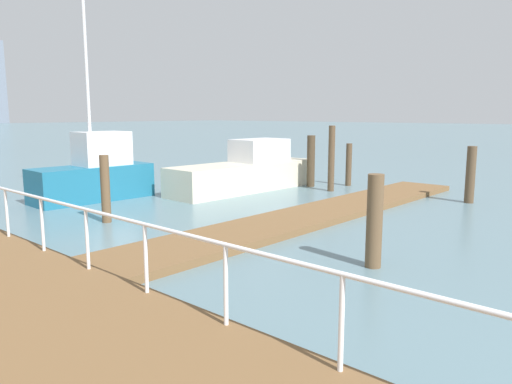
{
  "coord_description": "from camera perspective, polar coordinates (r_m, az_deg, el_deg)",
  "views": [
    {
      "loc": [
        -7.28,
        2.65,
        3.06
      ],
      "look_at": [
        0.37,
        9.53,
        1.41
      ],
      "focal_mm": 34.37,
      "sensor_mm": 36.0,
      "label": 1
    }
  ],
  "objects": [
    {
      "name": "ground_plane",
      "position": [
        19.06,
        -24.92,
        -0.98
      ],
      "size": [
        300.0,
        300.0,
        0.0
      ],
      "primitive_type": "plane",
      "color": "slate"
    },
    {
      "name": "floating_dock",
      "position": [
        14.65,
        6.78,
        -2.65
      ],
      "size": [
        15.93,
        2.0,
        0.18
      ],
      "primitive_type": "cube",
      "color": "brown",
      "rests_on": "ground_plane"
    },
    {
      "name": "boardwalk_railing",
      "position": [
        8.85,
        -19.16,
        -3.25
      ],
      "size": [
        0.06,
        30.58,
        1.08
      ],
      "color": "white",
      "rests_on": "boardwalk"
    },
    {
      "name": "dock_piling_0",
      "position": [
        14.44,
        -17.13,
        0.34
      ],
      "size": [
        0.26,
        0.26,
        1.92
      ],
      "primitive_type": "cylinder",
      "color": "brown",
      "rests_on": "ground_plane"
    },
    {
      "name": "dock_piling_1",
      "position": [
        21.29,
        10.74,
        3.14
      ],
      "size": [
        0.25,
        0.25,
        1.81
      ],
      "primitive_type": "cylinder",
      "color": "brown",
      "rests_on": "ground_plane"
    },
    {
      "name": "dock_piling_2",
      "position": [
        20.81,
        6.4,
        3.59
      ],
      "size": [
        0.34,
        0.34,
        2.16
      ],
      "primitive_type": "cylinder",
      "color": "#473826",
      "rests_on": "ground_plane"
    },
    {
      "name": "dock_piling_3",
      "position": [
        10.03,
        13.62,
        -3.33
      ],
      "size": [
        0.32,
        0.32,
        1.89
      ],
      "primitive_type": "cylinder",
      "color": "brown",
      "rests_on": "ground_plane"
    },
    {
      "name": "dock_piling_4",
      "position": [
        19.64,
        8.77,
        3.86
      ],
      "size": [
        0.26,
        0.26,
        2.6
      ],
      "primitive_type": "cylinder",
      "color": "brown",
      "rests_on": "ground_plane"
    },
    {
      "name": "dock_piling_5",
      "position": [
        18.4,
        23.69,
        1.85
      ],
      "size": [
        0.32,
        0.32,
        1.96
      ],
      "primitive_type": "cylinder",
      "color": "brown",
      "rests_on": "ground_plane"
    },
    {
      "name": "moored_boat_0",
      "position": [
        19.71,
        -1.19,
        2.36
      ],
      "size": [
        6.67,
        2.0,
        2.03
      ],
      "color": "beige",
      "rests_on": "ground_plane"
    },
    {
      "name": "moored_boat_2",
      "position": [
        18.41,
        -18.25,
        2.1
      ],
      "size": [
        4.22,
        1.67,
        9.03
      ],
      "color": "#1E6B8C",
      "rests_on": "ground_plane"
    }
  ]
}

